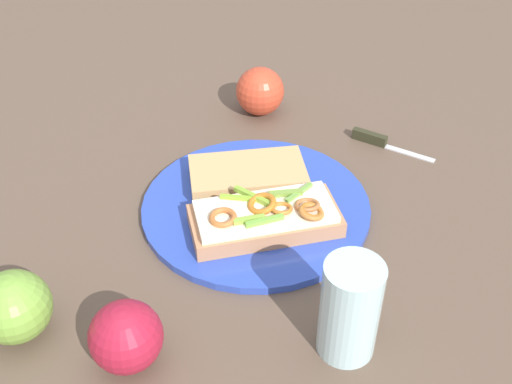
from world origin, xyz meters
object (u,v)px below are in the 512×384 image
(bread_slice_side, at_px, (248,175))
(apple_2, at_px, (14,307))
(plate, at_px, (256,207))
(apple_0, at_px, (260,91))
(drinking_glass, at_px, (350,309))
(knife, at_px, (379,141))
(sandwich, at_px, (266,218))
(apple_1, at_px, (126,337))

(bread_slice_side, bearing_deg, apple_2, 37.59)
(plate, bearing_deg, apple_0, 95.28)
(apple_0, bearing_deg, drinking_glass, -72.66)
(plate, relative_size, drinking_glass, 2.60)
(bread_slice_side, xyz_separation_m, drinking_glass, (0.14, -0.26, 0.04))
(apple_2, height_order, knife, apple_2)
(apple_0, height_order, knife, apple_0)
(apple_0, distance_m, apple_2, 0.52)
(sandwich, bearing_deg, plate, -88.71)
(sandwich, xyz_separation_m, knife, (0.15, 0.22, -0.02))
(apple_2, bearing_deg, apple_0, 66.80)
(apple_1, relative_size, drinking_glass, 0.65)
(apple_0, bearing_deg, apple_2, -113.20)
(drinking_glass, height_order, knife, drinking_glass)
(plate, bearing_deg, knife, 46.12)
(sandwich, relative_size, apple_0, 2.62)
(bread_slice_side, relative_size, apple_1, 2.07)
(apple_1, distance_m, knife, 0.51)
(knife, bearing_deg, plate, -110.18)
(apple_0, relative_size, drinking_glass, 0.67)
(sandwich, bearing_deg, knife, -144.55)
(knife, bearing_deg, bread_slice_side, -121.37)
(bread_slice_side, distance_m, apple_1, 0.31)
(plate, height_order, bread_slice_side, bread_slice_side)
(bread_slice_side, xyz_separation_m, apple_2, (-0.21, -0.28, 0.02))
(apple_0, bearing_deg, apple_1, -98.89)
(plate, relative_size, knife, 2.45)
(drinking_glass, bearing_deg, apple_2, -176.47)
(sandwich, bearing_deg, drinking_glass, 101.42)
(plate, distance_m, sandwich, 0.05)
(drinking_glass, bearing_deg, plate, 119.71)
(apple_1, bearing_deg, apple_2, 169.84)
(plate, height_order, apple_1, apple_1)
(bread_slice_side, height_order, apple_1, apple_1)
(apple_0, xyz_separation_m, drinking_glass, (0.14, -0.46, 0.02))
(apple_2, bearing_deg, bread_slice_side, 52.70)
(bread_slice_side, height_order, apple_0, apple_0)
(apple_1, height_order, drinking_glass, drinking_glass)
(apple_1, bearing_deg, apple_0, 81.11)
(apple_0, xyz_separation_m, knife, (0.19, -0.07, -0.03))
(apple_2, relative_size, drinking_glass, 0.68)
(drinking_glass, distance_m, knife, 0.39)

